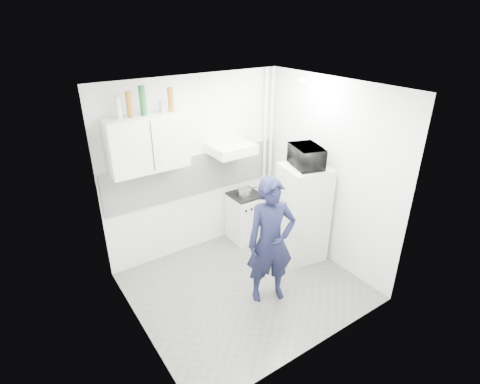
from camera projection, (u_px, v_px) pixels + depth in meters
floor at (245, 286)px, 5.01m from camera, size 2.80×2.80×0.00m
ceiling at (247, 88)px, 3.90m from camera, size 2.80×2.80×0.00m
wall_back at (196, 167)px, 5.39m from camera, size 2.80×0.00×2.80m
wall_left at (131, 235)px, 3.75m from camera, size 0.00×2.60×2.60m
wall_right at (329, 174)px, 5.17m from camera, size 0.00×2.60×2.60m
person at (271, 242)px, 4.50m from camera, size 0.70×0.58×1.64m
stove at (245, 217)px, 5.95m from camera, size 0.47×0.47×0.76m
fridge at (302, 213)px, 5.38m from camera, size 0.69×0.69×1.43m
stove_top at (245, 195)px, 5.78m from camera, size 0.45×0.45×0.03m
saucepan at (245, 192)px, 5.70m from camera, size 0.20×0.20×0.11m
microwave at (307, 156)px, 5.01m from camera, size 0.60×0.49×0.29m
bottle_b at (118, 108)px, 4.29m from camera, size 0.07×0.07×0.26m
bottle_c at (129, 104)px, 4.34m from camera, size 0.07×0.07×0.30m
bottle_d at (143, 101)px, 4.42m from camera, size 0.08×0.08×0.35m
canister_b at (162, 107)px, 4.58m from camera, size 0.08×0.08×0.15m
bottle_e at (171, 99)px, 4.61m from camera, size 0.07×0.07×0.29m
upper_cabinet at (147, 143)px, 4.64m from camera, size 1.00×0.35×0.70m
range_hood at (231, 149)px, 5.31m from camera, size 0.60×0.50×0.14m
backsplash at (197, 174)px, 5.42m from camera, size 2.74×0.03×0.60m
pipe_a at (270, 152)px, 5.99m from camera, size 0.05×0.05×2.60m
pipe_b at (264, 153)px, 5.93m from camera, size 0.04×0.04×2.60m
ceiling_spot_fixture at (304, 80)px, 4.56m from camera, size 0.10×0.10×0.02m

